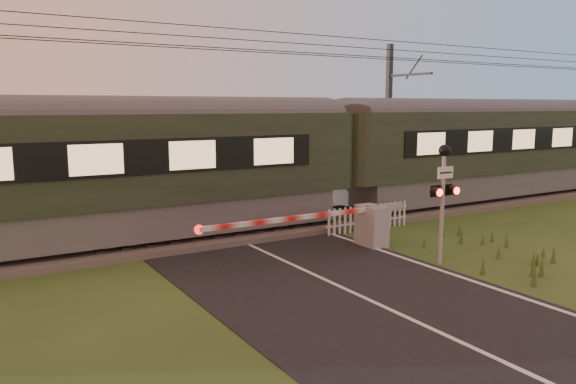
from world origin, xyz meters
TOP-DOWN VIEW (x-y plane):
  - ground at (0.00, 0.00)m, footprint 160.00×160.00m
  - road at (0.02, -0.23)m, footprint 6.00×140.00m
  - track_bed at (0.00, 6.50)m, footprint 140.00×3.40m
  - overhead_wires at (0.00, 6.50)m, footprint 120.00×0.62m
  - train at (4.06, 6.50)m, footprint 40.91×2.82m
  - boom_gate at (2.66, 3.02)m, footprint 6.25×0.88m
  - crossing_signal at (3.19, 0.72)m, footprint 0.75×0.33m
  - picket_fence at (4.07, 4.60)m, footprint 3.19×0.07m
  - catenary_mast at (8.44, 8.72)m, footprint 0.20×2.45m

SIDE VIEW (x-z plane):
  - ground at x=0.00m, z-range 0.00..0.00m
  - road at x=0.02m, z-range 0.00..0.03m
  - track_bed at x=0.00m, z-range -0.13..0.26m
  - picket_fence at x=4.07m, z-range 0.00..0.82m
  - boom_gate at x=2.66m, z-range 0.05..1.21m
  - crossing_signal at x=3.19m, z-range 0.55..3.51m
  - train at x=4.06m, z-range 0.29..4.09m
  - catenary_mast at x=8.44m, z-range 0.14..6.45m
  - overhead_wires at x=0.00m, z-range 5.41..6.04m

